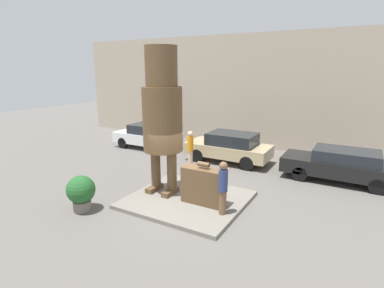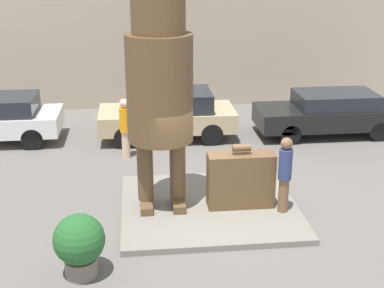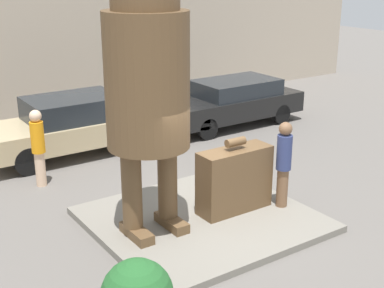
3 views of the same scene
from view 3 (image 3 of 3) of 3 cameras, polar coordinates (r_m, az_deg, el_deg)
ground_plane at (r=10.64m, az=1.07°, el=-8.38°), size 60.00×60.00×0.00m
pedestal at (r=10.61m, az=1.08°, el=-8.04°), size 4.09×3.76×0.14m
building_backdrop at (r=17.87m, az=-16.69°, el=13.28°), size 28.00×0.60×6.79m
statue_figure at (r=9.09m, az=-4.86°, el=8.82°), size 1.46×1.46×5.39m
giant_suitcase at (r=10.63m, az=4.55°, el=-3.79°), size 1.53×0.55×1.51m
tourist at (r=10.80m, az=9.76°, el=-1.79°), size 0.30×0.30×1.78m
parked_car_tan at (r=14.44m, az=-12.99°, el=2.05°), size 4.34×1.89×1.55m
parked_car_black at (r=16.80m, az=4.21°, el=4.59°), size 4.66×1.81×1.42m
worker_hivis at (r=12.47m, az=-16.09°, el=-0.10°), size 0.30×0.30×1.79m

